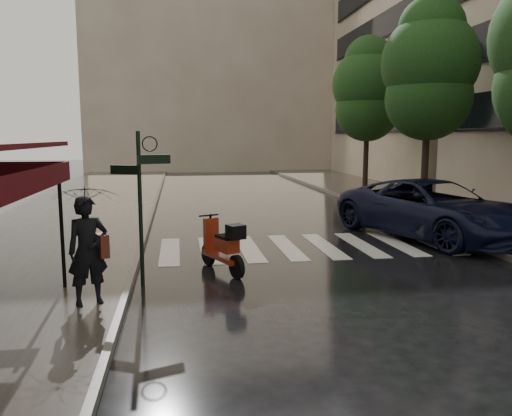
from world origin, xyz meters
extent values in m
plane|color=black|center=(0.00, 0.00, 0.00)|extent=(120.00, 120.00, 0.00)
cube|color=#38332D|center=(-4.50, 12.00, 0.06)|extent=(6.00, 60.00, 0.12)
cube|color=#38332D|center=(10.25, 12.00, 0.06)|extent=(5.50, 60.00, 0.12)
cube|color=#595651|center=(-1.45, 12.00, 0.07)|extent=(0.12, 60.00, 0.16)
cube|color=#595651|center=(7.45, 12.00, 0.07)|extent=(0.12, 60.00, 0.16)
cube|color=silver|center=(-0.70, 6.00, 0.01)|extent=(0.50, 3.20, 0.01)
cube|color=silver|center=(0.35, 6.00, 0.01)|extent=(0.50, 3.20, 0.01)
cube|color=silver|center=(1.40, 6.00, 0.01)|extent=(0.50, 3.20, 0.01)
cube|color=silver|center=(2.45, 6.00, 0.01)|extent=(0.50, 3.20, 0.01)
cube|color=silver|center=(3.50, 6.00, 0.01)|extent=(0.50, 3.20, 0.01)
cube|color=silver|center=(4.55, 6.00, 0.01)|extent=(0.50, 3.20, 0.01)
cube|color=silver|center=(5.60, 6.00, 0.01)|extent=(0.50, 3.20, 0.01)
cube|color=silver|center=(6.65, 6.00, 0.01)|extent=(0.50, 3.20, 0.01)
cube|color=#4D0B11|center=(-2.52, -0.50, 2.35)|extent=(0.04, 7.00, 0.35)
cylinder|color=black|center=(-2.65, 2.75, 1.29)|extent=(0.07, 0.07, 2.35)
cylinder|color=black|center=(-1.20, 3.00, 1.55)|extent=(0.08, 0.08, 3.10)
cube|color=black|center=(-0.90, 3.00, 2.55)|extent=(0.62, 0.26, 0.18)
cube|color=black|center=(-1.48, 3.00, 2.35)|extent=(0.56, 0.29, 0.18)
cube|color=gray|center=(16.50, 26.00, 9.25)|extent=(8.00, 16.00, 18.50)
cube|color=gray|center=(3.00, 38.00, 10.00)|extent=(22.00, 6.00, 20.00)
cylinder|color=black|center=(9.50, 12.00, 2.36)|extent=(0.28, 0.28, 4.48)
sphere|color=#133312|center=(9.50, 12.00, 4.52)|extent=(3.40, 3.40, 3.40)
sphere|color=#133312|center=(9.50, 12.00, 5.88)|extent=(3.80, 3.80, 3.80)
sphere|color=#133312|center=(9.50, 12.00, 7.16)|extent=(2.60, 2.60, 2.60)
cylinder|color=black|center=(9.70, 19.00, 2.30)|extent=(0.28, 0.28, 4.37)
sphere|color=#133312|center=(9.70, 19.00, 4.41)|extent=(3.40, 3.40, 3.40)
sphere|color=#133312|center=(9.70, 19.00, 5.74)|extent=(3.80, 3.80, 3.80)
sphere|color=#133312|center=(9.70, 19.00, 6.98)|extent=(2.60, 2.60, 2.60)
imported|color=black|center=(-2.00, 1.67, 1.06)|extent=(0.81, 0.69, 1.88)
imported|color=black|center=(-2.00, 1.67, 2.18)|extent=(1.48, 1.49, 1.02)
cube|color=#4E1F15|center=(-1.77, 1.77, 1.12)|extent=(0.28, 0.38, 0.40)
cylinder|color=black|center=(0.74, 3.20, 0.26)|extent=(0.30, 0.51, 0.51)
cylinder|color=black|center=(0.21, 4.42, 0.26)|extent=(0.30, 0.51, 0.51)
cube|color=maroon|center=(0.47, 3.84, 0.34)|extent=(0.82, 1.39, 0.11)
cube|color=maroon|center=(0.57, 3.59, 0.66)|extent=(0.52, 0.66, 0.30)
cube|color=maroon|center=(0.28, 4.28, 0.74)|extent=(0.36, 0.25, 0.80)
cylinder|color=black|center=(0.23, 4.37, 1.19)|extent=(0.46, 0.23, 0.04)
cube|color=black|center=(0.73, 3.23, 1.01)|extent=(0.44, 0.43, 0.30)
imported|color=black|center=(7.00, 6.60, 0.86)|extent=(4.70, 6.78, 1.72)
camera|label=1|loc=(-0.45, -7.01, 3.00)|focal=35.00mm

